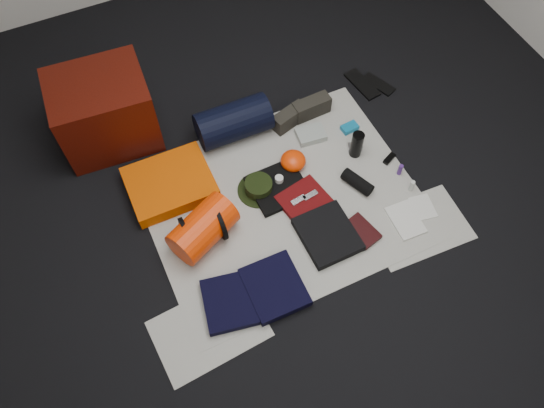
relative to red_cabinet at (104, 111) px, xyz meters
name	(u,v)px	position (x,y,z in m)	size (l,w,h in m)	color
floor	(282,202)	(0.78, -0.93, -0.25)	(4.50, 4.50, 0.02)	black
newspaper_mat	(282,201)	(0.78, -0.93, -0.24)	(1.60, 1.30, 0.01)	beige
newspaper_sheet_front_left	(209,329)	(0.08, -1.48, -0.24)	(0.58, 0.40, 0.00)	beige
newspaper_sheet_front_right	(418,227)	(1.43, -1.43, -0.24)	(0.58, 0.40, 0.00)	beige
red_cabinet	(104,111)	(0.00, 0.00, 0.00)	(0.58, 0.48, 0.48)	#440C04
sleeping_pad	(170,184)	(0.20, -0.55, -0.19)	(0.51, 0.41, 0.09)	#E15202
stuff_sack	(203,228)	(0.26, -0.96, -0.12)	(0.23, 0.23, 0.38)	#E93303
sack_strap_left	(187,235)	(0.16, -0.96, -0.13)	(0.22, 0.22, 0.03)	black
sack_strap_right	(219,222)	(0.36, -0.96, -0.13)	(0.22, 0.22, 0.03)	black
navy_duffel	(233,122)	(0.72, -0.33, -0.11)	(0.25, 0.25, 0.47)	black
boonie_brim	(259,190)	(0.68, -0.80, -0.23)	(0.26, 0.26, 0.01)	black
boonie_crown	(259,186)	(0.68, -0.80, -0.19)	(0.17, 0.17, 0.07)	black
hiking_boot_left	(289,118)	(1.09, -0.41, -0.17)	(0.24, 0.09, 0.12)	#2A2720
hiking_boot_right	(311,107)	(1.26, -0.39, -0.17)	(0.26, 0.10, 0.13)	#2A2720
flip_flop_left	(362,84)	(1.71, -0.31, -0.23)	(0.11, 0.29, 0.02)	black
flip_flop_right	(378,84)	(1.81, -0.36, -0.23)	(0.09, 0.24, 0.01)	black
trousers_navy_a	(229,302)	(0.24, -1.40, -0.21)	(0.27, 0.31, 0.05)	black
trousers_navy_b	(275,287)	(0.50, -1.43, -0.21)	(0.30, 0.34, 0.05)	black
trousers_charcoal	(328,235)	(0.91, -1.26, -0.21)	(0.30, 0.35, 0.05)	black
black_tshirt	(278,187)	(0.80, -0.84, -0.22)	(0.33, 0.31, 0.03)	black
red_shirt	(306,203)	(0.90, -1.01, -0.22)	(0.28, 0.28, 0.04)	#58090A
orange_stuff_sack	(293,161)	(0.96, -0.72, -0.18)	(0.16, 0.16, 0.11)	#E93303
first_aid_pouch	(311,134)	(1.17, -0.57, -0.21)	(0.18, 0.14, 0.05)	#929A92
water_bottle	(357,144)	(1.36, -0.81, -0.14)	(0.08, 0.08, 0.19)	black
speaker	(357,182)	(1.25, -1.03, -0.19)	(0.08, 0.08, 0.20)	black
compact_camera	(355,147)	(1.38, -0.78, -0.22)	(0.09, 0.06, 0.04)	silver
cyan_case	(350,128)	(1.43, -0.62, -0.22)	(0.11, 0.07, 0.03)	#10709C
toiletry_purple	(400,170)	(1.53, -1.06, -0.19)	(0.03, 0.03, 0.08)	#482474
toiletry_clear	(412,186)	(1.53, -1.19, -0.19)	(0.03, 0.03, 0.08)	beige
paperback_book	(362,231)	(1.11, -1.32, -0.22)	(0.13, 0.21, 0.03)	black
map_booklet	(406,220)	(1.39, -1.37, -0.23)	(0.16, 0.24, 0.01)	silver
map_printout	(423,207)	(1.53, -1.33, -0.23)	(0.13, 0.17, 0.01)	silver
sunglasses	(389,159)	(1.53, -0.95, -0.22)	(0.09, 0.04, 0.02)	black
key_cluster	(222,318)	(0.17, -1.46, -0.23)	(0.07, 0.07, 0.01)	silver
tape_roll	(279,179)	(0.82, -0.81, -0.18)	(0.05, 0.05, 0.04)	silver
energy_bar_a	(299,200)	(0.86, -0.99, -0.19)	(0.10, 0.04, 0.01)	silver
energy_bar_b	(310,195)	(0.94, -0.99, -0.19)	(0.10, 0.04, 0.01)	silver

